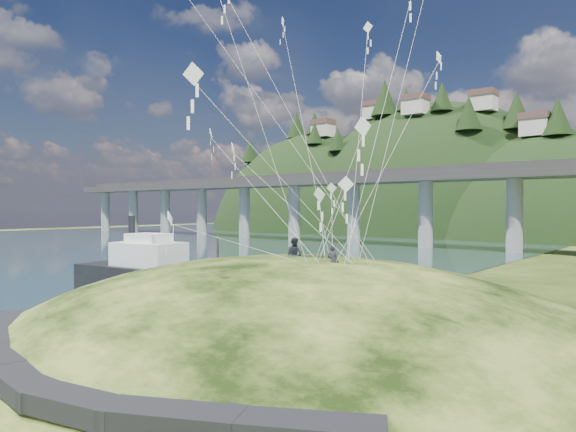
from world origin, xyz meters
The scene contains 10 objects.
ground centered at (0.00, 0.00, 0.00)m, with size 320.00×320.00×0.00m, color black.
water centered at (-72.00, 30.00, 0.01)m, with size 240.00×240.00×0.00m, color #2F4D56.
grass_hill centered at (8.00, 2.00, -1.50)m, with size 36.00×32.00×13.00m.
footpath centered at (7.46, -9.74, 2.08)m, with size 22.29×5.84×0.83m.
bridge centered at (-26.46, 70.07, 9.70)m, with size 160.00×11.00×15.00m.
far_ridge centered at (-43.58, 122.17, -7.44)m, with size 153.00×70.00×94.50m.
work_barge centered at (-12.60, 9.45, 1.69)m, with size 19.87×7.99×6.76m.
wooden_dock centered at (-9.05, 4.20, 0.49)m, with size 15.65×7.60×1.12m.
kite_flyers centered at (7.67, 2.78, 5.90)m, with size 4.13×1.80×1.94m.
kite_swarm centered at (6.27, 3.04, 14.58)m, with size 15.41×16.82×21.83m.
Camera 1 is at (24.14, -18.20, 7.55)m, focal length 32.00 mm.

